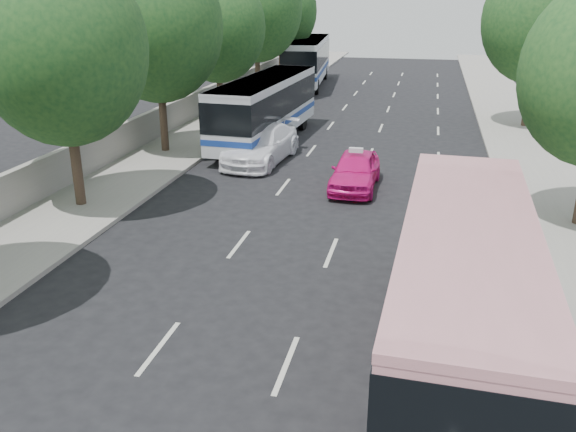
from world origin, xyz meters
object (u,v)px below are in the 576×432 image
(white_pickup, at_px, (261,144))
(tour_coach_rear, at_px, (307,58))
(pink_bus, at_px, (465,278))
(pink_taxi, at_px, (355,170))
(tour_coach_front, at_px, (266,104))

(white_pickup, relative_size, tour_coach_rear, 0.45)
(pink_bus, distance_m, white_pickup, 16.87)
(pink_taxi, bearing_deg, tour_coach_rear, 105.69)
(pink_taxi, distance_m, tour_coach_front, 8.67)
(pink_bus, xyz_separation_m, tour_coach_rear, (-10.80, 38.30, 0.23))
(white_pickup, bearing_deg, tour_coach_rear, 101.86)
(pink_taxi, height_order, white_pickup, white_pickup)
(pink_taxi, xyz_separation_m, tour_coach_front, (-5.41, 6.66, 1.25))
(pink_bus, bearing_deg, white_pickup, 121.36)
(pink_bus, relative_size, tour_coach_front, 0.92)
(pink_bus, bearing_deg, pink_taxi, 109.11)
(tour_coach_front, height_order, tour_coach_rear, tour_coach_rear)
(pink_bus, xyz_separation_m, pink_taxi, (-3.59, 11.64, -1.28))
(tour_coach_front, relative_size, tour_coach_rear, 0.88)
(white_pickup, bearing_deg, pink_bus, -54.91)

